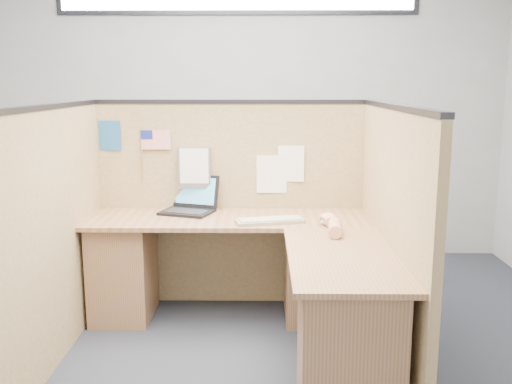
{
  "coord_description": "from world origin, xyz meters",
  "views": [
    {
      "loc": [
        0.24,
        -3.17,
        1.65
      ],
      "look_at": [
        0.19,
        0.5,
        0.94
      ],
      "focal_mm": 40.0,
      "sensor_mm": 36.0,
      "label": 1
    }
  ],
  "objects_px": {
    "laptop": "(188,203)",
    "mouse": "(328,221)",
    "keyboard": "(270,221)",
    "l_desk": "(254,283)"
  },
  "relations": [
    {
      "from": "mouse",
      "to": "l_desk",
      "type": "bearing_deg",
      "value": -158.65
    },
    {
      "from": "l_desk",
      "to": "mouse",
      "type": "relative_size",
      "value": 16.36
    },
    {
      "from": "mouse",
      "to": "laptop",
      "type": "bearing_deg",
      "value": 158.14
    },
    {
      "from": "laptop",
      "to": "mouse",
      "type": "bearing_deg",
      "value": -3.46
    },
    {
      "from": "l_desk",
      "to": "mouse",
      "type": "height_order",
      "value": "mouse"
    },
    {
      "from": "laptop",
      "to": "keyboard",
      "type": "relative_size",
      "value": 0.91
    },
    {
      "from": "l_desk",
      "to": "keyboard",
      "type": "distance_m",
      "value": 0.44
    },
    {
      "from": "laptop",
      "to": "mouse",
      "type": "height_order",
      "value": "laptop"
    },
    {
      "from": "keyboard",
      "to": "laptop",
      "type": "bearing_deg",
      "value": 135.48
    },
    {
      "from": "keyboard",
      "to": "mouse",
      "type": "xyz_separation_m",
      "value": [
        0.38,
        -0.05,
        0.01
      ]
    }
  ]
}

